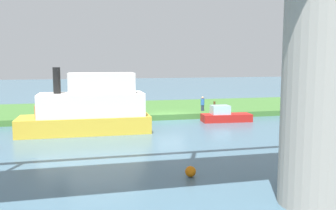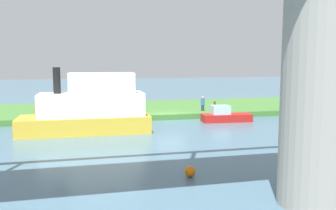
# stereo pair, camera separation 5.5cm
# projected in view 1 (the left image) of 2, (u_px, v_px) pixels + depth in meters

# --- Properties ---
(ground_plane) EXTENTS (160.00, 160.00, 0.00)m
(ground_plane) POSITION_uv_depth(u_px,v_px,m) (171.00, 120.00, 32.69)
(ground_plane) COLOR #476B7F
(grassy_bank) EXTENTS (80.00, 12.00, 0.50)m
(grassy_bank) POSITION_uv_depth(u_px,v_px,m) (157.00, 109.00, 38.44)
(grassy_bank) COLOR #427533
(grassy_bank) RESTS_ON ground
(bridge_pylon) EXTENTS (2.80, 2.80, 9.84)m
(bridge_pylon) POSITION_uv_depth(u_px,v_px,m) (323.00, 71.00, 12.95)
(bridge_pylon) COLOR #9E998E
(bridge_pylon) RESTS_ON ground
(person_on_bank) EXTENTS (0.50, 0.50, 1.39)m
(person_on_bank) POSITION_uv_depth(u_px,v_px,m) (203.00, 104.00, 35.09)
(person_on_bank) COLOR #2D334C
(person_on_bank) RESTS_ON grassy_bank
(mooring_post) EXTENTS (0.20, 0.20, 0.89)m
(mooring_post) POSITION_uv_depth(u_px,v_px,m) (214.00, 106.00, 35.33)
(mooring_post) COLOR brown
(mooring_post) RESTS_ON grassy_bank
(riverboat_paddlewheel) EXTENTS (9.53, 3.33, 4.84)m
(riverboat_paddlewheel) POSITION_uv_depth(u_px,v_px,m) (89.00, 109.00, 26.78)
(riverboat_paddlewheel) COLOR gold
(riverboat_paddlewheel) RESTS_ON ground
(motorboat_red) EXTENTS (4.42, 1.84, 1.44)m
(motorboat_red) POSITION_uv_depth(u_px,v_px,m) (225.00, 116.00, 31.85)
(motorboat_red) COLOR red
(motorboat_red) RESTS_ON ground
(marker_buoy) EXTENTS (0.50, 0.50, 0.50)m
(marker_buoy) POSITION_uv_depth(u_px,v_px,m) (191.00, 171.00, 16.65)
(marker_buoy) COLOR orange
(marker_buoy) RESTS_ON ground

